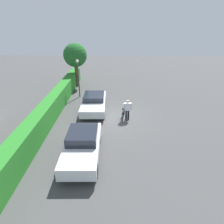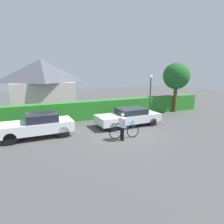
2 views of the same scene
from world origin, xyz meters
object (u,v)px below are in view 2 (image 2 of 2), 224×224
object	(u,v)px
parked_car_near	(38,125)
tree_kerbside	(176,76)
person_rider	(122,125)
parked_car_far	(129,117)
bicycle	(124,131)
street_lamp	(150,89)

from	to	relation	value
parked_car_near	tree_kerbside	world-z (taller)	tree_kerbside
person_rider	tree_kerbside	xyz separation A→B (m)	(8.20, 5.08, 2.43)
parked_car_far	person_rider	world-z (taller)	person_rider
bicycle	street_lamp	size ratio (longest dim) A/B	0.51
person_rider	tree_kerbside	world-z (taller)	tree_kerbside
person_rider	tree_kerbside	size ratio (longest dim) A/B	0.34
parked_car_far	street_lamp	size ratio (longest dim) A/B	1.31
person_rider	street_lamp	xyz separation A→B (m)	(4.79, 4.25, 1.42)
parked_car_near	street_lamp	size ratio (longest dim) A/B	1.19
parked_car_near	parked_car_far	world-z (taller)	parked_car_near
bicycle	parked_car_near	bearing A→B (deg)	153.15
parked_car_far	tree_kerbside	distance (m)	7.35
bicycle	tree_kerbside	bearing A→B (deg)	31.30
parked_car_near	parked_car_far	size ratio (longest dim) A/B	0.91
parked_car_near	tree_kerbside	size ratio (longest dim) A/B	0.91
parked_car_far	person_rider	bearing A→B (deg)	-125.41
parked_car_near	person_rider	xyz separation A→B (m)	(4.29, -2.58, 0.17)
parked_car_far	person_rider	xyz separation A→B (m)	(-1.83, -2.58, 0.25)
parked_car_near	person_rider	bearing A→B (deg)	-31.00
person_rider	tree_kerbside	distance (m)	9.95
person_rider	street_lamp	size ratio (longest dim) A/B	0.44
parked_car_far	bicycle	distance (m)	2.80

